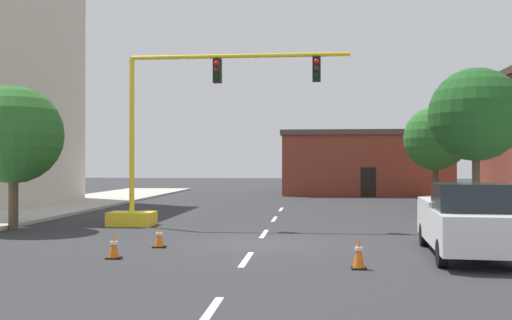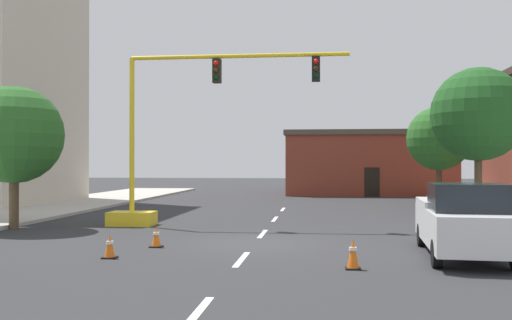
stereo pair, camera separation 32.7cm
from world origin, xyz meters
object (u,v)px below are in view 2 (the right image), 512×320
at_px(traffic_cone_roadside_a, 110,246).
at_px(traffic_cone_roadside_b, 353,254).
at_px(tree_right_far, 439,139).
at_px(pickup_truck_white, 463,221).
at_px(traffic_signal_gantry, 162,169).
at_px(tree_left_near, 14,135).
at_px(traffic_cone_roadside_c, 156,237).
at_px(tree_right_mid, 478,115).

height_order(traffic_cone_roadside_a, traffic_cone_roadside_b, traffic_cone_roadside_b).
bearing_deg(tree_right_far, pickup_truck_white, -99.41).
relative_size(traffic_signal_gantry, pickup_truck_white, 1.74).
bearing_deg(tree_left_near, traffic_cone_roadside_c, -31.35).
xyz_separation_m(tree_left_near, traffic_cone_roadside_a, (6.14, -6.23, -3.27)).
xyz_separation_m(traffic_signal_gantry, tree_right_mid, (13.92, 6.44, 2.60)).
distance_m(tree_right_mid, traffic_cone_roadside_b, 17.32).
distance_m(traffic_cone_roadside_b, traffic_cone_roadside_c, 6.38).
distance_m(tree_left_near, pickup_truck_white, 16.44).
relative_size(traffic_signal_gantry, tree_right_far, 1.61).
relative_size(tree_right_mid, tree_right_far, 1.20).
distance_m(tree_right_far, pickup_truck_white, 20.66).
relative_size(tree_left_near, tree_right_far, 0.92).
bearing_deg(traffic_cone_roadside_a, traffic_signal_gantry, 95.74).
bearing_deg(pickup_truck_white, traffic_cone_roadside_b, -145.11).
bearing_deg(tree_right_mid, tree_right_far, 93.88).
bearing_deg(tree_right_far, traffic_cone_roadside_a, -120.60).
distance_m(traffic_cone_roadside_a, traffic_cone_roadside_c, 2.20).
bearing_deg(traffic_cone_roadside_a, tree_right_mid, 47.60).
xyz_separation_m(tree_right_mid, pickup_truck_white, (-3.82, -13.15, -3.90)).
xyz_separation_m(pickup_truck_white, traffic_cone_roadside_b, (-3.02, -2.11, -0.61)).
height_order(tree_right_far, traffic_cone_roadside_a, tree_right_far).
bearing_deg(traffic_cone_roadside_c, tree_right_mid, 44.53).
bearing_deg(traffic_cone_roadside_c, tree_left_near, 148.65).
bearing_deg(tree_right_mid, tree_left_near, -157.09).
bearing_deg(tree_right_far, tree_right_mid, -86.12).
bearing_deg(tree_left_near, tree_right_far, 38.90).
height_order(pickup_truck_white, traffic_cone_roadside_b, pickup_truck_white).
bearing_deg(tree_left_near, traffic_cone_roadside_a, -45.45).
xyz_separation_m(tree_right_far, traffic_cone_roadside_a, (-12.65, -21.39, -3.69)).
height_order(traffic_signal_gantry, tree_right_mid, tree_right_mid).
bearing_deg(tree_right_mid, traffic_cone_roadside_a, -132.40).
height_order(tree_right_mid, traffic_cone_roadside_a, tree_right_mid).
distance_m(traffic_cone_roadside_a, traffic_cone_roadside_b, 6.35).
bearing_deg(tree_right_far, traffic_cone_roadside_c, -121.88).
relative_size(tree_left_near, traffic_cone_roadside_b, 7.29).
xyz_separation_m(tree_right_mid, traffic_cone_roadside_a, (-13.12, -14.37, -4.56)).
bearing_deg(tree_right_mid, traffic_signal_gantry, -155.16).
height_order(tree_right_mid, tree_right_far, tree_right_mid).
relative_size(traffic_cone_roadside_b, traffic_cone_roadside_c, 1.19).
relative_size(tree_left_near, pickup_truck_white, 0.99).
relative_size(tree_right_mid, tree_left_near, 1.31).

